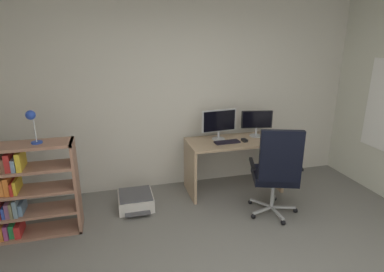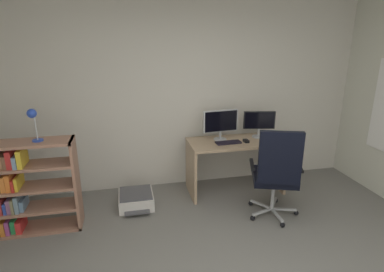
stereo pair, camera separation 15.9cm
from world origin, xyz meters
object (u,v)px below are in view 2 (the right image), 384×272
(monitor_main, at_px, (221,122))
(office_chair, at_px, (276,171))
(desk, at_px, (236,155))
(monitor_secondary, at_px, (259,122))
(printer, at_px, (136,199))
(computer_mouse, at_px, (246,141))
(keyboard, at_px, (228,142))
(desk_lamp, at_px, (33,119))
(bookshelf, at_px, (23,188))

(monitor_main, height_order, office_chair, monitor_main)
(desk, height_order, monitor_secondary, monitor_secondary)
(desk, xyz_separation_m, printer, (-1.40, -0.15, -0.45))
(monitor_main, height_order, computer_mouse, monitor_main)
(computer_mouse, bearing_deg, keyboard, 177.44)
(monitor_secondary, distance_m, computer_mouse, 0.37)
(office_chair, bearing_deg, desk, 104.00)
(desk, xyz_separation_m, monitor_main, (-0.20, 0.09, 0.46))
(desk_lamp, xyz_separation_m, printer, (1.00, 0.29, -1.21))
(monitor_secondary, relative_size, bookshelf, 0.42)
(desk_lamp, bearing_deg, desk, 10.28)
(computer_mouse, xyz_separation_m, bookshelf, (-2.73, -0.35, -0.24))
(monitor_secondary, relative_size, keyboard, 1.29)
(monitor_secondary, height_order, printer, monitor_secondary)
(desk, bearing_deg, computer_mouse, -37.99)
(computer_mouse, relative_size, office_chair, 0.09)
(office_chair, relative_size, desk_lamp, 3.30)
(monitor_secondary, height_order, office_chair, office_chair)
(desk_lamp, relative_size, printer, 0.66)
(printer, bearing_deg, desk, 6.09)
(computer_mouse, relative_size, printer, 0.19)
(office_chair, xyz_separation_m, printer, (-1.60, 0.66, -0.53))
(desk, height_order, bookshelf, bookshelf)
(monitor_main, xyz_separation_m, computer_mouse, (0.31, -0.18, -0.23))
(desk, relative_size, keyboard, 3.85)
(bookshelf, xyz_separation_m, printer, (1.22, 0.29, -0.44))
(keyboard, bearing_deg, office_chair, -67.93)
(monitor_secondary, relative_size, desk_lamp, 1.25)
(bookshelf, relative_size, desk_lamp, 3.02)
(keyboard, bearing_deg, printer, -179.60)
(monitor_main, bearing_deg, computer_mouse, -29.80)
(monitor_secondary, distance_m, keyboard, 0.57)
(desk_lamp, distance_m, printer, 1.60)
(desk, bearing_deg, bookshelf, -170.53)
(computer_mouse, xyz_separation_m, office_chair, (0.09, -0.72, -0.14))
(computer_mouse, bearing_deg, monitor_main, 149.57)
(desk, distance_m, printer, 1.48)
(keyboard, distance_m, office_chair, 0.82)
(monitor_secondary, bearing_deg, computer_mouse, -145.10)
(bookshelf, xyz_separation_m, desk_lamp, (0.21, 0.00, 0.77))
(monitor_main, bearing_deg, desk_lamp, -166.46)
(computer_mouse, distance_m, office_chair, 0.74)
(monitor_secondary, bearing_deg, desk, -165.45)
(desk_lamp, bearing_deg, computer_mouse, 7.98)
(keyboard, xyz_separation_m, office_chair, (0.34, -0.73, -0.13))
(desk, height_order, monitor_main, monitor_main)
(desk, height_order, computer_mouse, computer_mouse)
(monitor_secondary, height_order, bookshelf, monitor_secondary)
(computer_mouse, distance_m, printer, 1.65)
(monitor_main, relative_size, bookshelf, 0.47)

